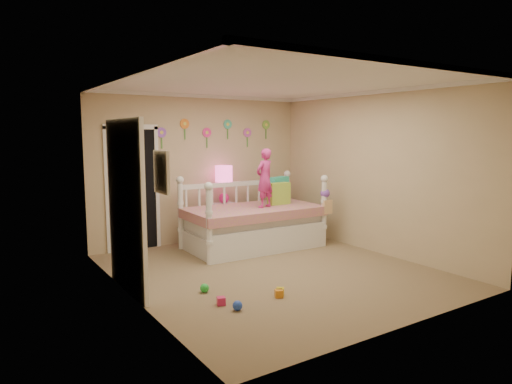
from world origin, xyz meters
TOP-DOWN VIEW (x-y plane):
  - floor at (0.00, 0.00)m, footprint 4.00×4.50m
  - ceiling at (0.00, 0.00)m, footprint 4.00×4.50m
  - back_wall at (0.00, 2.25)m, footprint 4.00×0.01m
  - left_wall at (-2.00, 0.00)m, footprint 0.01×4.50m
  - right_wall at (2.00, 0.00)m, footprint 0.01×4.50m
  - crown_molding at (0.00, 0.00)m, footprint 4.00×4.50m
  - daybed at (0.49, 1.29)m, footprint 2.33×1.29m
  - pillow_turquoise at (1.23, 1.59)m, footprint 0.47×0.29m
  - pillow_lime at (1.02, 1.28)m, footprint 0.40×0.15m
  - child at (0.63, 1.16)m, footprint 0.41×0.33m
  - nightstand at (0.33, 2.01)m, footprint 0.42×0.32m
  - table_lamp at (0.33, 2.01)m, footprint 0.31×0.31m
  - closet_doorway at (-1.25, 2.23)m, footprint 0.90×0.04m
  - flower_decals at (-0.09, 2.24)m, footprint 3.40×0.02m
  - mirror_closet at (-1.96, 0.30)m, footprint 0.07×1.30m
  - wall_picture at (-1.97, -0.90)m, footprint 0.05×0.34m
  - hanging_bag at (1.59, 0.70)m, footprint 0.20×0.16m
  - toy_scatter at (-0.86, -0.35)m, footprint 1.01×1.42m

SIDE VIEW (x-z plane):
  - floor at x=0.00m, z-range -0.01..0.01m
  - toy_scatter at x=-0.86m, z-range 0.00..0.11m
  - nightstand at x=0.33m, z-range 0.00..0.68m
  - daybed at x=0.49m, z-range 0.00..1.25m
  - hanging_bag at x=1.59m, z-range 0.58..0.94m
  - pillow_lime at x=1.02m, z-range 0.69..1.07m
  - pillow_turquoise at x=1.23m, z-range 0.69..1.14m
  - closet_doorway at x=-1.25m, z-range 0.00..2.07m
  - mirror_closet at x=-1.96m, z-range 0.00..2.10m
  - table_lamp at x=0.33m, z-range 0.79..1.47m
  - child at x=0.63m, z-range 0.69..1.68m
  - back_wall at x=0.00m, z-range 0.00..2.60m
  - left_wall at x=-2.00m, z-range 0.00..2.60m
  - right_wall at x=2.00m, z-range 0.00..2.60m
  - wall_picture at x=-1.97m, z-range 1.34..1.76m
  - flower_decals at x=-0.09m, z-range 1.69..2.19m
  - crown_molding at x=0.00m, z-range 2.54..2.60m
  - ceiling at x=0.00m, z-range 2.60..2.60m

